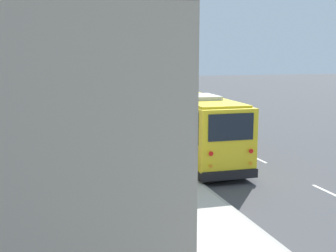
{
  "coord_description": "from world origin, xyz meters",
  "views": [
    {
      "loc": [
        -20.13,
        7.49,
        5.09
      ],
      "look_at": [
        1.39,
        0.87,
        1.3
      ],
      "focal_mm": 45.0,
      "sensor_mm": 36.0,
      "label": 1
    }
  ],
  "objects_px": {
    "parked_sedan_maroon": "(96,92)",
    "shuttle_bus": "(189,122)",
    "parked_sedan_silver": "(129,111)",
    "parked_sedan_black": "(104,97)",
    "sign_post_far": "(175,154)",
    "parked_sedan_gray": "(117,103)",
    "sign_post_near": "(191,165)",
    "street_tree": "(135,22)"
  },
  "relations": [
    {
      "from": "parked_sedan_silver",
      "to": "parked_sedan_gray",
      "type": "height_order",
      "value": "parked_sedan_gray"
    },
    {
      "from": "parked_sedan_black",
      "to": "parked_sedan_maroon",
      "type": "relative_size",
      "value": 1.01
    },
    {
      "from": "parked_sedan_gray",
      "to": "parked_sedan_black",
      "type": "bearing_deg",
      "value": 3.95
    },
    {
      "from": "parked_sedan_silver",
      "to": "parked_sedan_gray",
      "type": "bearing_deg",
      "value": -1.01
    },
    {
      "from": "parked_sedan_gray",
      "to": "parked_sedan_black",
      "type": "distance_m",
      "value": 6.03
    },
    {
      "from": "parked_sedan_silver",
      "to": "street_tree",
      "type": "xyz_separation_m",
      "value": [
        -11.02,
        1.88,
        6.22
      ]
    },
    {
      "from": "parked_sedan_black",
      "to": "street_tree",
      "type": "relative_size",
      "value": 0.44
    },
    {
      "from": "parked_sedan_black",
      "to": "parked_sedan_gray",
      "type": "bearing_deg",
      "value": -177.32
    },
    {
      "from": "parked_sedan_maroon",
      "to": "parked_sedan_silver",
      "type": "bearing_deg",
      "value": -177.28
    },
    {
      "from": "shuttle_bus",
      "to": "sign_post_far",
      "type": "bearing_deg",
      "value": 151.6
    },
    {
      "from": "shuttle_bus",
      "to": "parked_sedan_maroon",
      "type": "relative_size",
      "value": 2.57
    },
    {
      "from": "parked_sedan_silver",
      "to": "street_tree",
      "type": "distance_m",
      "value": 12.79
    },
    {
      "from": "parked_sedan_maroon",
      "to": "sign_post_near",
      "type": "bearing_deg",
      "value": -179.47
    },
    {
      "from": "parked_sedan_gray",
      "to": "sign_post_near",
      "type": "height_order",
      "value": "sign_post_near"
    },
    {
      "from": "parked_sedan_silver",
      "to": "parked_sedan_gray",
      "type": "relative_size",
      "value": 1.08
    },
    {
      "from": "shuttle_bus",
      "to": "parked_sedan_gray",
      "type": "distance_m",
      "value": 20.17
    },
    {
      "from": "parked_sedan_maroon",
      "to": "sign_post_near",
      "type": "xyz_separation_m",
      "value": [
        -37.73,
        1.22,
        0.25
      ]
    },
    {
      "from": "parked_sedan_gray",
      "to": "parked_sedan_maroon",
      "type": "xyz_separation_m",
      "value": [
        12.75,
        0.38,
        -0.0
      ]
    },
    {
      "from": "parked_sedan_black",
      "to": "sign_post_far",
      "type": "relative_size",
      "value": 3.33
    },
    {
      "from": "shuttle_bus",
      "to": "sign_post_near",
      "type": "relative_size",
      "value": 8.2
    },
    {
      "from": "parked_sedan_silver",
      "to": "parked_sedan_black",
      "type": "xyz_separation_m",
      "value": [
        12.63,
        0.07,
        -0.01
      ]
    },
    {
      "from": "shuttle_bus",
      "to": "parked_sedan_silver",
      "type": "distance_m",
      "value": 13.59
    },
    {
      "from": "shuttle_bus",
      "to": "parked_sedan_maroon",
      "type": "xyz_separation_m",
      "value": [
        32.89,
        0.41,
        -1.16
      ]
    },
    {
      "from": "shuttle_bus",
      "to": "sign_post_near",
      "type": "bearing_deg",
      "value": 163.37
    },
    {
      "from": "parked_sedan_silver",
      "to": "sign_post_far",
      "type": "xyz_separation_m",
      "value": [
        -16.32,
        1.34,
        0.22
      ]
    },
    {
      "from": "street_tree",
      "to": "parked_sedan_gray",
      "type": "bearing_deg",
      "value": -6.94
    },
    {
      "from": "parked_sedan_maroon",
      "to": "sign_post_far",
      "type": "height_order",
      "value": "sign_post_far"
    },
    {
      "from": "street_tree",
      "to": "sign_post_near",
      "type": "xyz_separation_m",
      "value": [
        -7.36,
        -0.54,
        -5.98
      ]
    },
    {
      "from": "sign_post_near",
      "to": "parked_sedan_black",
      "type": "bearing_deg",
      "value": -2.34
    },
    {
      "from": "shuttle_bus",
      "to": "parked_sedan_gray",
      "type": "xyz_separation_m",
      "value": [
        20.14,
        0.03,
        -1.16
      ]
    },
    {
      "from": "parked_sedan_black",
      "to": "shuttle_bus",
      "type": "bearing_deg",
      "value": -179.74
    },
    {
      "from": "sign_post_near",
      "to": "sign_post_far",
      "type": "relative_size",
      "value": 1.04
    },
    {
      "from": "parked_sedan_maroon",
      "to": "shuttle_bus",
      "type": "bearing_deg",
      "value": -176.91
    },
    {
      "from": "street_tree",
      "to": "sign_post_far",
      "type": "distance_m",
      "value": 8.02
    },
    {
      "from": "parked_sedan_silver",
      "to": "sign_post_near",
      "type": "bearing_deg",
      "value": 177.15
    },
    {
      "from": "parked_sedan_gray",
      "to": "street_tree",
      "type": "bearing_deg",
      "value": 173.79
    },
    {
      "from": "parked_sedan_silver",
      "to": "parked_sedan_maroon",
      "type": "relative_size",
      "value": 1.11
    },
    {
      "from": "shuttle_bus",
      "to": "parked_sedan_gray",
      "type": "bearing_deg",
      "value": 2.06
    },
    {
      "from": "parked_sedan_gray",
      "to": "parked_sedan_black",
      "type": "height_order",
      "value": "parked_sedan_gray"
    },
    {
      "from": "parked_sedan_maroon",
      "to": "street_tree",
      "type": "relative_size",
      "value": 0.43
    },
    {
      "from": "shuttle_bus",
      "to": "sign_post_near",
      "type": "height_order",
      "value": "shuttle_bus"
    },
    {
      "from": "parked_sedan_gray",
      "to": "sign_post_near",
      "type": "bearing_deg",
      "value": 177.06
    }
  ]
}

